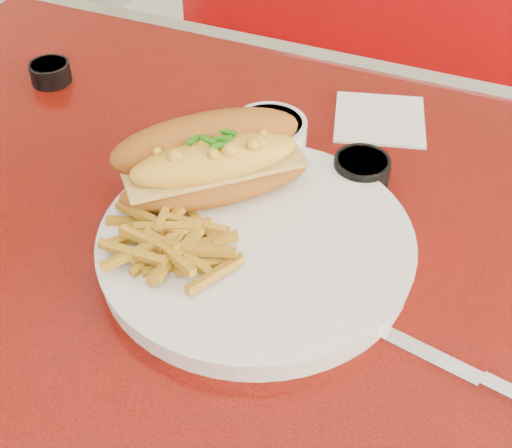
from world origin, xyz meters
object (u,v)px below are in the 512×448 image
at_px(diner_table, 256,353).
at_px(gravy_ramekin, 269,138).
at_px(booth_bench_far, 398,171).
at_px(knife, 471,374).
at_px(fork, 183,225).
at_px(sauce_cup_right, 362,170).
at_px(dinner_plate, 256,245).
at_px(mac_hoagie, 212,161).
at_px(sauce_cup_left, 50,72).

bearing_deg(diner_table, gravy_ramekin, 107.53).
bearing_deg(booth_bench_far, knife, -75.62).
bearing_deg(gravy_ramekin, diner_table, -72.47).
bearing_deg(fork, sauce_cup_right, -49.03).
height_order(sauce_cup_right, knife, sauce_cup_right).
height_order(diner_table, dinner_plate, dinner_plate).
relative_size(dinner_plate, mac_hoagie, 1.87).
xyz_separation_m(gravy_ramekin, sauce_cup_left, (-0.33, 0.04, -0.01)).
xyz_separation_m(diner_table, fork, (-0.07, -0.01, 0.18)).
bearing_deg(sauce_cup_left, diner_table, -27.17).
bearing_deg(sauce_cup_right, knife, -52.91).
relative_size(booth_bench_far, sauce_cup_left, 18.47).
height_order(dinner_plate, sauce_cup_left, sauce_cup_left).
relative_size(mac_hoagie, sauce_cup_left, 3.30).
bearing_deg(sauce_cup_right, fork, -130.23).
height_order(fork, knife, fork).
relative_size(sauce_cup_right, knife, 0.39).
relative_size(dinner_plate, fork, 2.62).
xyz_separation_m(booth_bench_far, sauce_cup_right, (0.06, -0.66, 0.50)).
distance_m(sauce_cup_left, sauce_cup_right, 0.44).
bearing_deg(fork, gravy_ramekin, -17.11).
relative_size(booth_bench_far, fork, 7.85).
distance_m(gravy_ramekin, sauce_cup_left, 0.33).
height_order(mac_hoagie, knife, mac_hoagie).
bearing_deg(sauce_cup_right, booth_bench_far, 95.45).
xyz_separation_m(booth_bench_far, fork, (-0.07, -0.82, 0.50)).
relative_size(sauce_cup_left, knife, 0.32).
distance_m(booth_bench_far, knife, 1.02).
xyz_separation_m(dinner_plate, sauce_cup_right, (0.06, 0.15, 0.00)).
distance_m(dinner_plate, gravy_ramekin, 0.16).
xyz_separation_m(dinner_plate, fork, (-0.07, -0.01, 0.01)).
height_order(gravy_ramekin, sauce_cup_left, gravy_ramekin).
height_order(diner_table, mac_hoagie, mac_hoagie).
height_order(booth_bench_far, dinner_plate, booth_bench_far).
bearing_deg(diner_table, sauce_cup_right, 67.06).
xyz_separation_m(dinner_plate, sauce_cup_left, (-0.38, 0.19, 0.00)).
distance_m(fork, sauce_cup_right, 0.21).
distance_m(sauce_cup_right, knife, 0.27).
height_order(booth_bench_far, knife, booth_bench_far).
distance_m(sauce_cup_left, knife, 0.65).
xyz_separation_m(diner_table, sauce_cup_left, (-0.38, 0.19, 0.18)).
xyz_separation_m(diner_table, dinner_plate, (0.00, 0.00, 0.17)).
relative_size(fork, knife, 0.75).
distance_m(fork, knife, 0.30).
bearing_deg(fork, sauce_cup_left, 47.17).
relative_size(dinner_plate, sauce_cup_left, 6.17).
bearing_deg(knife, sauce_cup_right, 138.55).
bearing_deg(knife, mac_hoagie, 170.09).
xyz_separation_m(diner_table, booth_bench_far, (0.00, 0.81, -0.32)).
bearing_deg(diner_table, dinner_plate, 21.62).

